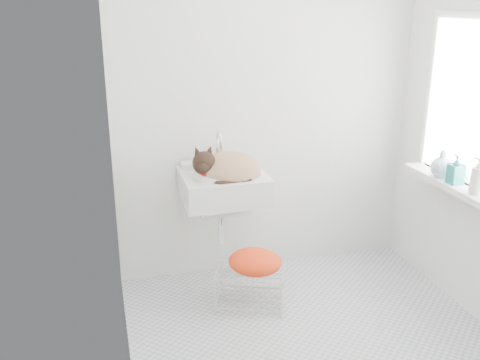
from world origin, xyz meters
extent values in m
cube|color=silver|center=(0.00, 0.00, 0.00)|extent=(2.20, 2.00, 0.02)
cube|color=white|center=(0.00, 1.00, 1.25)|extent=(2.20, 0.02, 2.50)
cube|color=white|center=(-1.10, 0.00, 1.25)|extent=(0.02, 2.00, 2.50)
cube|color=white|center=(1.09, 0.20, 1.35)|extent=(0.01, 0.80, 1.00)
cube|color=white|center=(1.07, 0.20, 1.35)|extent=(0.04, 0.90, 1.10)
cube|color=white|center=(1.01, 0.20, 0.83)|extent=(0.16, 0.88, 0.04)
cube|color=silver|center=(-0.38, 0.74, 0.85)|extent=(0.57, 0.49, 0.23)
ellipsoid|color=tan|center=(-0.35, 0.73, 0.88)|extent=(0.48, 0.43, 0.22)
sphere|color=black|center=(-0.51, 0.66, 0.98)|extent=(0.18, 0.18, 0.16)
torus|color=red|center=(-0.49, 0.66, 0.93)|extent=(0.16, 0.16, 0.06)
cube|color=silver|center=(-0.27, 0.46, 0.15)|extent=(0.52, 0.45, 0.26)
ellipsoid|color=#FC5100|center=(-0.25, 0.41, 0.29)|extent=(0.43, 0.39, 0.15)
imported|color=white|center=(1.00, -0.04, 0.85)|extent=(0.10, 0.10, 0.19)
imported|color=#17756B|center=(1.00, 0.17, 0.85)|extent=(0.09, 0.09, 0.19)
imported|color=silver|center=(1.00, 0.31, 0.85)|extent=(0.14, 0.14, 0.18)
camera|label=1|loc=(-1.16, -2.60, 1.97)|focal=40.06mm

